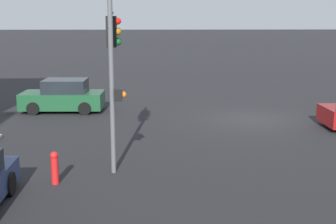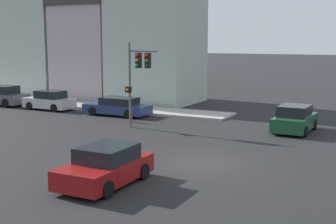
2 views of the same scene
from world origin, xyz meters
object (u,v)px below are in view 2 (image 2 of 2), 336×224
crossing_car_1 (295,119)px  parked_car_0 (118,107)px  traffic_signal (138,70)px  crossing_car_0 (106,167)px  fire_hydrant (131,115)px  parked_car_1 (49,101)px  parked_car_2 (1,96)px

crossing_car_1 → parked_car_0: crossing_car_1 is taller
traffic_signal → parked_car_0: (3.40, 3.75, -2.91)m
crossing_car_0 → fire_hydrant: size_ratio=4.33×
crossing_car_1 → traffic_signal: bearing=111.7°
traffic_signal → crossing_car_1: 9.63m
crossing_car_1 → parked_car_1: (0.10, 18.53, -0.04)m
parked_car_0 → parked_car_1: (-0.11, 6.13, 0.07)m
crossing_car_0 → crossing_car_1: size_ratio=1.01×
traffic_signal → fire_hydrant: (1.54, 1.50, -3.04)m
crossing_car_0 → parked_car_0: 15.92m
crossing_car_0 → parked_car_1: parked_car_1 is taller
crossing_car_1 → parked_car_2: size_ratio=0.83×
parked_car_1 → parked_car_0: bearing=-178.1°
parked_car_1 → parked_car_2: (0.05, 5.19, 0.07)m
traffic_signal → fire_hydrant: size_ratio=5.58×
traffic_signal → fire_hydrant: bearing=-138.8°
fire_hydrant → crossing_car_0: bearing=-152.0°
traffic_signal → parked_car_2: traffic_signal is taller
parked_car_0 → traffic_signal: bearing=136.8°
traffic_signal → parked_car_2: (3.34, 15.08, -2.77)m
parked_car_0 → fire_hydrant: parked_car_0 is taller
parked_car_1 → fire_hydrant: 8.56m
parked_car_0 → parked_car_1: bearing=0.0°
parked_car_2 → fire_hydrant: size_ratio=5.16×
traffic_signal → parked_car_1: (3.29, 9.88, -2.84)m
parked_car_1 → fire_hydrant: parked_car_1 is taller
crossing_car_1 → parked_car_1: bearing=91.1°
parked_car_2 → fire_hydrant: parked_car_2 is taller
traffic_signal → fire_hydrant: 3.72m
traffic_signal → parked_car_1: bearing=-111.4°
traffic_signal → parked_car_2: 15.69m
crossing_car_1 → parked_car_2: (0.15, 23.72, 0.04)m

